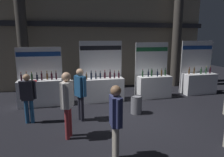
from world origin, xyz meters
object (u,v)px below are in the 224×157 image
exhibitor_booth_0 (41,90)px  exhibitor_booth_1 (103,87)px  exhibitor_booth_3 (198,81)px  visitor_3 (80,90)px  exhibitor_booth_2 (153,84)px  trash_bin (136,105)px  visitor_2 (67,99)px  visitor_0 (116,117)px  visitor_1 (28,95)px

exhibitor_booth_0 → exhibitor_booth_1: 2.52m
exhibitor_booth_3 → visitor_3: size_ratio=1.46×
exhibitor_booth_1 → exhibitor_booth_3: size_ratio=1.01×
exhibitor_booth_2 → exhibitor_booth_3: (2.40, 0.08, 0.00)m
exhibitor_booth_2 → trash_bin: exhibitor_booth_2 is taller
exhibitor_booth_1 → visitor_2: (-1.51, -2.99, 0.47)m
visitor_0 → exhibitor_booth_0: bearing=26.4°
exhibitor_booth_0 → trash_bin: bearing=-27.3°
exhibitor_booth_3 → visitor_1: bearing=-166.6°
exhibitor_booth_2 → visitor_2: bearing=-142.5°
exhibitor_booth_1 → exhibitor_booth_3: exhibitor_booth_1 is taller
visitor_1 → trash_bin: bearing=7.5°
exhibitor_booth_1 → visitor_3: exhibitor_booth_1 is taller
exhibitor_booth_3 → exhibitor_booth_2: bearing=-178.0°
visitor_0 → visitor_2: bearing=38.8°
visitor_0 → visitor_3: size_ratio=0.99×
exhibitor_booth_0 → visitor_2: bearing=-71.5°
exhibitor_booth_1 → visitor_0: size_ratio=1.48×
exhibitor_booth_0 → visitor_2: (1.01, -3.00, 0.48)m
exhibitor_booth_0 → visitor_0: (1.99, -4.29, 0.40)m
exhibitor_booth_2 → visitor_0: (-2.86, -4.24, 0.40)m
visitor_0 → visitor_1: size_ratio=1.08×
exhibitor_booth_0 → visitor_0: bearing=-65.2°
trash_bin → visitor_3: bearing=-175.4°
exhibitor_booth_2 → visitor_2: 4.87m
exhibitor_booth_3 → visitor_1: size_ratio=1.59×
visitor_3 → exhibitor_booth_2: bearing=92.1°
exhibitor_booth_3 → visitor_2: size_ratio=1.39×
visitor_1 → exhibitor_booth_0: bearing=92.1°
trash_bin → visitor_3: (-1.98, -0.16, 0.71)m
exhibitor_booth_3 → visitor_0: bearing=-140.6°
exhibitor_booth_3 → visitor_3: bearing=-161.5°
exhibitor_booth_2 → exhibitor_booth_1: bearing=178.9°
exhibitor_booth_1 → visitor_0: exhibitor_booth_1 is taller
exhibitor_booth_0 → exhibitor_booth_3: bearing=0.3°
visitor_1 → visitor_3: 1.62m
visitor_0 → exhibitor_booth_3: bearing=-49.0°
visitor_0 → visitor_3: visitor_3 is taller
exhibitor_booth_2 → visitor_1: 5.31m
exhibitor_booth_1 → exhibitor_booth_2: 2.33m
exhibitor_booth_1 → visitor_3: (-1.09, -1.91, 0.41)m
visitor_0 → exhibitor_booth_1: bearing=-5.5°
visitor_2 → trash_bin: bearing=137.7°
exhibitor_booth_1 → trash_bin: (0.89, -1.75, -0.30)m
visitor_2 → visitor_3: (0.43, 1.08, -0.07)m
exhibitor_booth_1 → visitor_1: size_ratio=1.60×
exhibitor_booth_1 → visitor_2: 3.39m
visitor_1 → visitor_3: bearing=1.5°
exhibitor_booth_2 → visitor_0: size_ratio=1.44×
exhibitor_booth_3 → visitor_0: (-5.26, -4.32, 0.40)m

